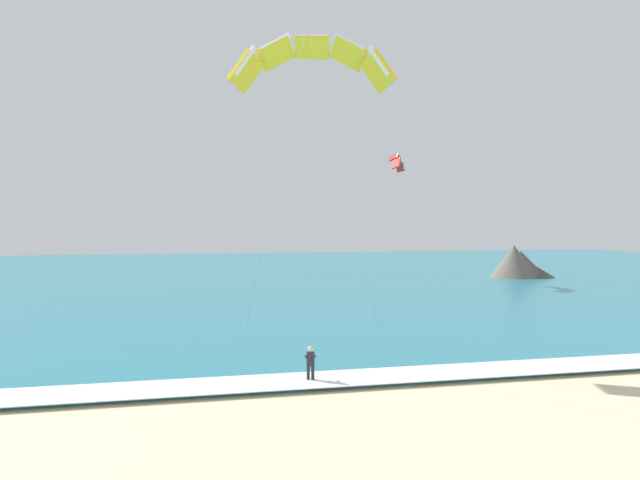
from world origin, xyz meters
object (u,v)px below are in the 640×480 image
surfboard (310,384)px  kite_distant (397,161)px  kitesurfer (310,363)px  kite_primary (312,59)px

surfboard → kite_distant: bearing=65.3°
surfboard → kitesurfer: (0.00, 0.02, 0.91)m
surfboard → kite_primary: kite_primary is taller
surfboard → kite_primary: 19.01m
surfboard → kite_distant: 49.35m
surfboard → kite_primary: size_ratio=0.09×
kitesurfer → kite_distant: kite_distant is taller
surfboard → kite_distant: kite_distant is taller
kitesurfer → surfboard: bearing=-99.5°
kitesurfer → kite_primary: (2.13, 9.18, 15.58)m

